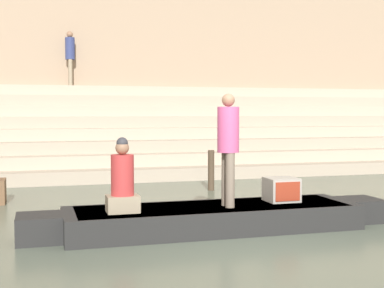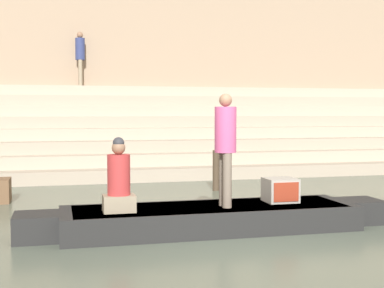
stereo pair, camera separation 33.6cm
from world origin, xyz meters
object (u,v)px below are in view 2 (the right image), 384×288
object	(u,v)px
person_on_steps	(80,54)
person_standing	(225,142)
mooring_post	(216,170)
person_rowing	(119,182)
rowboat_main	(211,217)
tv_set	(280,190)

from	to	relation	value
person_on_steps	person_standing	bearing A→B (deg)	79.23
mooring_post	person_on_steps	bearing A→B (deg)	113.60
person_rowing	person_standing	bearing A→B (deg)	-9.58
rowboat_main	mooring_post	distance (m)	4.27
person_standing	person_rowing	bearing A→B (deg)	178.58
mooring_post	person_standing	bearing A→B (deg)	-104.67
person_rowing	tv_set	distance (m)	2.67
rowboat_main	person_standing	xyz separation A→B (m)	(0.20, -0.11, 1.19)
person_standing	tv_set	distance (m)	1.32
person_on_steps	person_rowing	bearing A→B (deg)	70.49
person_on_steps	mooring_post	bearing A→B (deg)	93.52
person_rowing	mooring_post	distance (m)	5.00
mooring_post	person_rowing	bearing A→B (deg)	-123.20
person_standing	mooring_post	xyz separation A→B (m)	(1.09, 4.16, -0.92)
person_standing	tv_set	bearing A→B (deg)	9.94
tv_set	person_on_steps	xyz separation A→B (m)	(-2.76, 10.45, 3.20)
person_standing	person_rowing	xyz separation A→B (m)	(-1.64, -0.01, -0.57)
person_standing	rowboat_main	bearing A→B (deg)	150.80
person_rowing	mooring_post	world-z (taller)	person_rowing
person_standing	person_on_steps	size ratio (longest dim) A/B	0.97
tv_set	person_on_steps	world-z (taller)	person_on_steps
rowboat_main	person_on_steps	size ratio (longest dim) A/B	3.26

